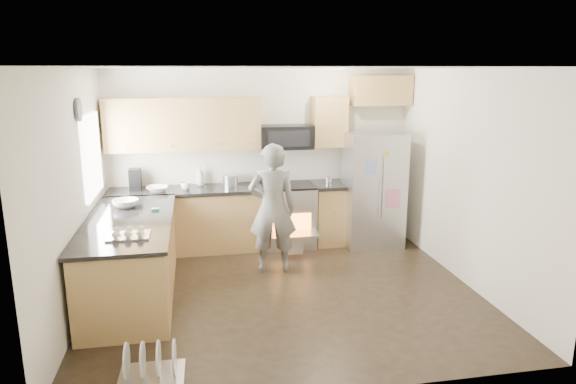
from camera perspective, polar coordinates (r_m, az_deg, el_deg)
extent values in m
plane|color=black|center=(6.21, -0.38, -11.09)|extent=(4.50, 4.50, 0.00)
cube|color=silver|center=(7.73, -2.98, 3.90)|extent=(4.50, 0.04, 2.60)
cube|color=silver|center=(3.91, 4.73, -5.66)|extent=(4.50, 0.04, 2.60)
cube|color=silver|center=(5.85, -22.66, -0.24)|extent=(0.04, 4.00, 2.60)
cube|color=silver|center=(6.56, 19.35, 1.44)|extent=(0.04, 4.00, 2.60)
cube|color=white|center=(5.65, -0.42, 13.66)|extent=(4.50, 4.00, 0.04)
cube|color=white|center=(6.76, -20.97, 3.80)|extent=(0.04, 1.00, 1.00)
cylinder|color=#F8E5C7|center=(6.93, 5.50, 13.43)|extent=(0.14, 0.14, 0.02)
cylinder|color=#474754|center=(6.16, -22.25, 8.47)|extent=(0.03, 0.26, 0.26)
cube|color=#AB7D44|center=(7.57, -11.08, -3.26)|extent=(2.15, 0.60, 0.87)
cube|color=black|center=(7.45, -11.25, 0.19)|extent=(2.19, 0.64, 0.04)
cube|color=#AB7D44|center=(7.83, 4.66, -2.50)|extent=(0.50, 0.60, 0.87)
cube|color=black|center=(7.70, 4.75, 0.84)|extent=(0.54, 0.64, 0.04)
cube|color=#AB7D44|center=(7.44, -11.52, 7.39)|extent=(2.16, 0.33, 0.74)
cube|color=#AB7D44|center=(7.70, 4.60, 7.81)|extent=(0.50, 0.33, 0.74)
cube|color=#AB7D44|center=(7.90, 10.24, 11.06)|extent=(0.90, 0.33, 0.44)
imported|color=silver|center=(7.37, -14.32, 0.34)|extent=(0.30, 0.30, 0.07)
imported|color=silver|center=(7.62, -9.75, 1.80)|extent=(0.11, 0.11, 0.29)
imported|color=silver|center=(7.39, -11.28, 0.66)|extent=(0.14, 0.14, 0.11)
cylinder|color=#B7B7BC|center=(7.55, -6.43, 1.32)|extent=(0.23, 0.23, 0.16)
cube|color=black|center=(7.53, -16.61, 1.35)|extent=(0.16, 0.20, 0.30)
cylinder|color=#B7B7BC|center=(7.81, 4.53, 1.46)|extent=(0.09, 0.09, 0.07)
cube|color=#AB7D44|center=(6.24, -16.96, -7.25)|extent=(0.90, 2.30, 0.87)
cube|color=black|center=(6.10, -17.26, -3.11)|extent=(0.96, 2.36, 0.04)
imported|color=silver|center=(6.62, -17.60, -1.23)|extent=(0.31, 0.31, 0.10)
cube|color=#35BC64|center=(6.38, -14.54, -1.88)|extent=(0.09, 0.06, 0.03)
cube|color=#B7B7BC|center=(5.46, -17.31, -4.33)|extent=(0.42, 0.32, 0.09)
cube|color=#B7B7BC|center=(7.67, 0.00, -2.68)|extent=(0.76, 0.62, 0.90)
cube|color=black|center=(7.55, 0.00, 0.71)|extent=(0.76, 0.60, 0.03)
cube|color=orange|center=(7.38, 0.44, -3.72)|extent=(0.56, 0.02, 0.34)
cube|color=#B7B7BC|center=(7.26, 0.69, -4.74)|extent=(0.70, 0.34, 0.03)
cube|color=white|center=(7.25, 0.76, -5.87)|extent=(0.24, 0.03, 0.28)
cube|color=black|center=(7.55, -0.16, 6.14)|extent=(0.76, 0.40, 0.34)
cube|color=#B7B7BC|center=(7.70, 9.43, 0.26)|extent=(0.83, 0.65, 1.69)
cylinder|color=#B7B7BC|center=(7.37, 10.12, 0.58)|extent=(0.02, 0.02, 0.92)
cylinder|color=#B7B7BC|center=(7.38, 10.52, 0.59)|extent=(0.02, 0.02, 0.92)
cube|color=pink|center=(7.49, 11.57, -0.72)|extent=(0.22, 0.01, 0.28)
cube|color=#8EA7E4|center=(7.27, 9.18, 2.67)|extent=(0.17, 0.01, 0.20)
imported|color=slate|center=(6.58, -1.73, -1.84)|extent=(0.65, 0.47, 1.69)
cube|color=#B7B7BC|center=(4.81, -14.90, -19.22)|extent=(0.56, 0.45, 0.03)
cylinder|color=silver|center=(4.75, -17.51, -17.47)|extent=(0.02, 0.31, 0.31)
cylinder|color=silver|center=(4.73, -15.86, -17.48)|extent=(0.02, 0.31, 0.31)
cylinder|color=silver|center=(4.71, -14.19, -17.48)|extent=(0.02, 0.31, 0.31)
cylinder|color=silver|center=(4.70, -12.51, -17.46)|extent=(0.02, 0.31, 0.31)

